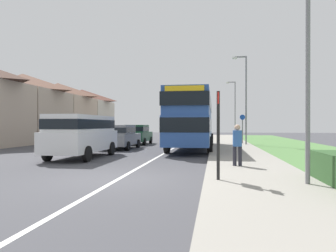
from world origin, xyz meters
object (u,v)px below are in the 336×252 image
(parked_car_grey, at_px, (120,136))
(street_lamp_near, at_px, (303,43))
(parked_car_dark_green, at_px, (137,134))
(pedestrian_at_stop, at_px, (237,143))
(street_lamp_mid, at_px, (245,94))
(double_decker_bus, at_px, (192,118))
(street_lamp_far, at_px, (234,106))
(cycle_route_sign, at_px, (242,128))
(parked_van_white, at_px, (82,133))
(bus_stop_sign, at_px, (218,129))

(parked_car_grey, distance_m, street_lamp_near, 15.09)
(parked_car_dark_green, bearing_deg, pedestrian_at_stop, -62.04)
(pedestrian_at_stop, relative_size, street_lamp_mid, 0.24)
(double_decker_bus, height_order, street_lamp_near, street_lamp_near)
(parked_car_dark_green, relative_size, street_lamp_far, 0.58)
(pedestrian_at_stop, relative_size, cycle_route_sign, 0.66)
(double_decker_bus, xyz_separation_m, parked_van_white, (-5.06, -6.17, -0.87))
(parked_van_white, bearing_deg, pedestrian_at_stop, -21.14)
(street_lamp_near, bearing_deg, parked_car_dark_green, 117.01)
(street_lamp_near, distance_m, street_lamp_mid, 16.65)
(parked_car_grey, xyz_separation_m, cycle_route_sign, (8.69, 6.01, 0.52))
(bus_stop_sign, bearing_deg, street_lamp_mid, 82.18)
(parked_car_dark_green, height_order, street_lamp_mid, street_lamp_mid)
(street_lamp_mid, bearing_deg, double_decker_bus, -132.46)
(pedestrian_at_stop, bearing_deg, double_decker_bus, 104.63)
(parked_van_white, bearing_deg, parked_car_dark_green, 89.65)
(parked_van_white, distance_m, street_lamp_far, 26.40)
(parked_van_white, distance_m, cycle_route_sign, 14.73)
(bus_stop_sign, relative_size, street_lamp_near, 0.40)
(street_lamp_near, bearing_deg, street_lamp_far, 89.77)
(double_decker_bus, height_order, street_lamp_mid, street_lamp_mid)
(parked_car_dark_green, bearing_deg, street_lamp_far, 56.91)
(parked_van_white, height_order, parked_car_grey, parked_van_white)
(double_decker_bus, xyz_separation_m, pedestrian_at_stop, (2.36, -9.04, -1.17))
(parked_car_grey, height_order, parked_car_dark_green, parked_car_dark_green)
(parked_van_white, height_order, street_lamp_far, street_lamp_far)
(pedestrian_at_stop, relative_size, bus_stop_sign, 0.64)
(cycle_route_sign, bearing_deg, bus_stop_sign, -97.05)
(double_decker_bus, distance_m, cycle_route_sign, 6.80)
(pedestrian_at_stop, distance_m, street_lamp_near, 4.63)
(street_lamp_near, bearing_deg, pedestrian_at_stop, 112.99)
(parked_car_grey, xyz_separation_m, street_lamp_near, (8.67, -12.00, 2.88))
(parked_car_dark_green, bearing_deg, parked_van_white, -90.35)
(parked_car_dark_green, height_order, bus_stop_sign, bus_stop_sign)
(pedestrian_at_stop, xyz_separation_m, cycle_route_sign, (1.45, 14.63, 0.45))
(parked_car_dark_green, xyz_separation_m, street_lamp_mid, (8.86, -0.60, 3.18))
(parked_car_grey, bearing_deg, parked_car_dark_green, 91.30)
(street_lamp_mid, bearing_deg, pedestrian_at_stop, -96.46)
(bus_stop_sign, distance_m, cycle_route_sign, 17.87)
(bus_stop_sign, height_order, street_lamp_far, street_lamp_far)
(bus_stop_sign, xyz_separation_m, cycle_route_sign, (2.19, 17.73, -0.11))
(parked_car_grey, distance_m, cycle_route_sign, 10.57)
(cycle_route_sign, height_order, street_lamp_far, street_lamp_far)
(parked_car_dark_green, height_order, street_lamp_near, street_lamp_near)
(parked_van_white, distance_m, pedestrian_at_stop, 7.96)
(parked_car_dark_green, xyz_separation_m, bus_stop_sign, (6.61, -16.97, 0.63))
(parked_car_dark_green, distance_m, cycle_route_sign, 8.85)
(cycle_route_sign, height_order, street_lamp_mid, street_lamp_mid)
(bus_stop_sign, bearing_deg, street_lamp_near, -7.26)
(double_decker_bus, xyz_separation_m, street_lamp_near, (3.80, -12.43, 1.65))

